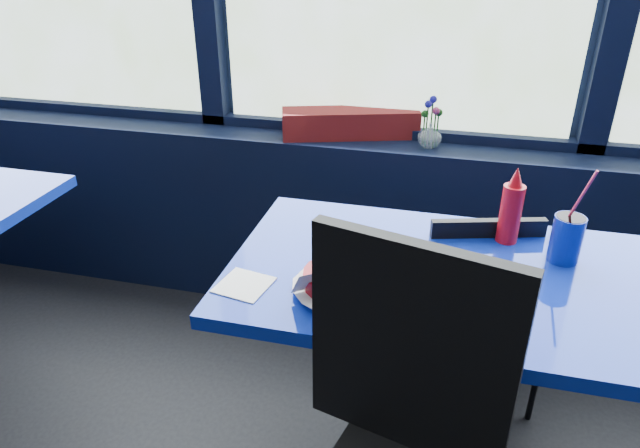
{
  "coord_description": "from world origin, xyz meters",
  "views": [
    {
      "loc": [
        0.27,
        0.65,
        1.57
      ],
      "look_at": [
        -0.06,
        1.98,
        0.86
      ],
      "focal_mm": 32.0,
      "sensor_mm": 36.0,
      "label": 1
    }
  ],
  "objects_px": {
    "food_basket": "(363,280)",
    "soda_cup": "(567,238)",
    "planter_box": "(350,123)",
    "flower_vase": "(430,132)",
    "near_table": "(445,327)",
    "ketchup_bottle": "(511,209)",
    "chair_near_back": "(484,298)"
  },
  "relations": [
    {
      "from": "soda_cup",
      "to": "near_table",
      "type": "bearing_deg",
      "value": -154.52
    },
    {
      "from": "near_table",
      "to": "planter_box",
      "type": "relative_size",
      "value": 2.14
    },
    {
      "from": "food_basket",
      "to": "ketchup_bottle",
      "type": "relative_size",
      "value": 1.58
    },
    {
      "from": "near_table",
      "to": "flower_vase",
      "type": "height_order",
      "value": "flower_vase"
    },
    {
      "from": "food_basket",
      "to": "soda_cup",
      "type": "height_order",
      "value": "soda_cup"
    },
    {
      "from": "near_table",
      "to": "flower_vase",
      "type": "relative_size",
      "value": 5.91
    },
    {
      "from": "planter_box",
      "to": "flower_vase",
      "type": "height_order",
      "value": "flower_vase"
    },
    {
      "from": "planter_box",
      "to": "flower_vase",
      "type": "distance_m",
      "value": 0.34
    },
    {
      "from": "flower_vase",
      "to": "ketchup_bottle",
      "type": "bearing_deg",
      "value": -65.98
    },
    {
      "from": "near_table",
      "to": "food_basket",
      "type": "bearing_deg",
      "value": -143.67
    },
    {
      "from": "food_basket",
      "to": "soda_cup",
      "type": "xyz_separation_m",
      "value": [
        0.51,
        0.3,
        0.03
      ]
    },
    {
      "from": "planter_box",
      "to": "soda_cup",
      "type": "bearing_deg",
      "value": -62.71
    },
    {
      "from": "chair_near_back",
      "to": "planter_box",
      "type": "bearing_deg",
      "value": -60.18
    },
    {
      "from": "food_basket",
      "to": "flower_vase",
      "type": "bearing_deg",
      "value": 67.97
    },
    {
      "from": "chair_near_back",
      "to": "flower_vase",
      "type": "bearing_deg",
      "value": -79.55
    },
    {
      "from": "food_basket",
      "to": "soda_cup",
      "type": "bearing_deg",
      "value": 13.1
    },
    {
      "from": "near_table",
      "to": "flower_vase",
      "type": "bearing_deg",
      "value": 98.75
    },
    {
      "from": "planter_box",
      "to": "ketchup_bottle",
      "type": "xyz_separation_m",
      "value": [
        0.61,
        -0.68,
        -0.0
      ]
    },
    {
      "from": "soda_cup",
      "to": "ketchup_bottle",
      "type": "bearing_deg",
      "value": 152.09
    },
    {
      "from": "food_basket",
      "to": "soda_cup",
      "type": "distance_m",
      "value": 0.59
    },
    {
      "from": "near_table",
      "to": "chair_near_back",
      "type": "relative_size",
      "value": 1.49
    },
    {
      "from": "chair_near_back",
      "to": "food_basket",
      "type": "relative_size",
      "value": 2.19
    },
    {
      "from": "food_basket",
      "to": "near_table",
      "type": "bearing_deg",
      "value": 19.1
    },
    {
      "from": "near_table",
      "to": "chair_near_back",
      "type": "distance_m",
      "value": 0.37
    },
    {
      "from": "chair_near_back",
      "to": "ketchup_bottle",
      "type": "distance_m",
      "value": 0.41
    },
    {
      "from": "flower_vase",
      "to": "ketchup_bottle",
      "type": "height_order",
      "value": "flower_vase"
    },
    {
      "from": "chair_near_back",
      "to": "ketchup_bottle",
      "type": "bearing_deg",
      "value": 86.49
    },
    {
      "from": "near_table",
      "to": "food_basket",
      "type": "xyz_separation_m",
      "value": [
        -0.21,
        -0.16,
        0.22
      ]
    },
    {
      "from": "ketchup_bottle",
      "to": "soda_cup",
      "type": "distance_m",
      "value": 0.17
    },
    {
      "from": "chair_near_back",
      "to": "ketchup_bottle",
      "type": "relative_size",
      "value": 3.45
    },
    {
      "from": "food_basket",
      "to": "ketchup_bottle",
      "type": "height_order",
      "value": "ketchup_bottle"
    },
    {
      "from": "planter_box",
      "to": "flower_vase",
      "type": "bearing_deg",
      "value": -27.42
    }
  ]
}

